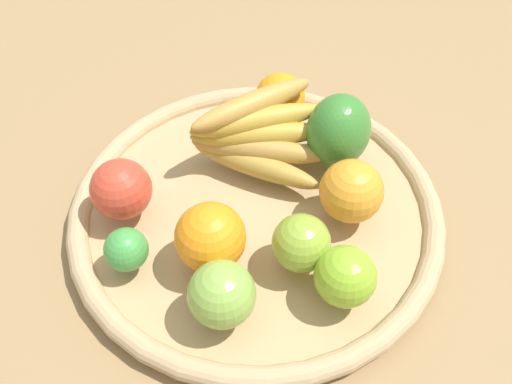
# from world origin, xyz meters

# --- Properties ---
(ground_plane) EXTENTS (2.40, 2.40, 0.00)m
(ground_plane) POSITION_xyz_m (0.00, 0.00, 0.00)
(ground_plane) COLOR olive
(ground_plane) RESTS_ON ground
(basket) EXTENTS (0.46, 0.46, 0.03)m
(basket) POSITION_xyz_m (0.00, 0.00, 0.02)
(basket) COLOR tan
(basket) RESTS_ON ground_plane
(orange_0) EXTENTS (0.10, 0.10, 0.08)m
(orange_0) POSITION_xyz_m (-0.08, 0.08, 0.07)
(orange_0) COLOR orange
(orange_0) RESTS_ON basket
(banana_bunch) EXTENTS (0.18, 0.17, 0.09)m
(banana_bunch) POSITION_xyz_m (-0.04, -0.06, 0.08)
(banana_bunch) COLOR #AC8837
(banana_bunch) RESTS_ON basket
(apple_3) EXTENTS (0.08, 0.08, 0.07)m
(apple_3) POSITION_xyz_m (0.01, 0.10, 0.06)
(apple_3) COLOR #87A532
(apple_3) RESTS_ON basket
(orange_2) EXTENTS (0.11, 0.11, 0.08)m
(orange_2) POSITION_xyz_m (0.09, 0.04, 0.07)
(orange_2) COLOR orange
(orange_2) RESTS_ON basket
(lime_0) EXTENTS (0.07, 0.07, 0.05)m
(lime_0) POSITION_xyz_m (0.17, -0.01, 0.06)
(lime_0) COLOR green
(lime_0) RESTS_ON basket
(orange_1) EXTENTS (0.10, 0.10, 0.07)m
(orange_1) POSITION_xyz_m (-0.12, -0.11, 0.07)
(orange_1) COLOR orange
(orange_1) RESTS_ON basket
(bell_pepper) EXTENTS (0.11, 0.11, 0.10)m
(bell_pepper) POSITION_xyz_m (-0.13, -0.00, 0.08)
(bell_pepper) COLOR #377A2E
(bell_pepper) RESTS_ON basket
(apple_1) EXTENTS (0.09, 0.09, 0.07)m
(apple_1) POSITION_xyz_m (0.13, -0.08, 0.07)
(apple_1) COLOR #CB3F2B
(apple_1) RESTS_ON basket
(apple_0) EXTENTS (0.07, 0.07, 0.07)m
(apple_0) POSITION_xyz_m (-0.00, 0.16, 0.07)
(apple_0) COLOR #86B42A
(apple_0) RESTS_ON basket
(apple_2) EXTENTS (0.10, 0.10, 0.07)m
(apple_2) POSITION_xyz_m (0.12, 0.10, 0.07)
(apple_2) COLOR #83AC45
(apple_2) RESTS_ON basket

